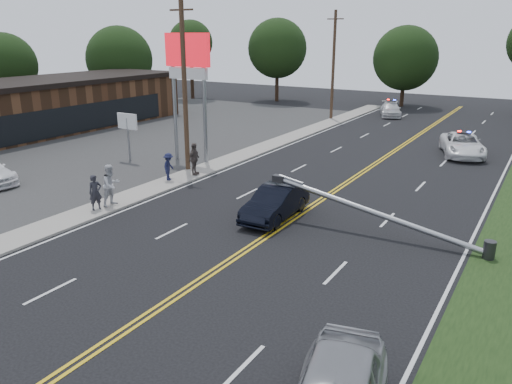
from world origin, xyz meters
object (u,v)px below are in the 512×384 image
Objects in this scene: fallen_streetlight at (386,216)px; bystander_b at (111,185)px; utility_pole_mid at (184,86)px; crashed_sedan at (275,203)px; utility_pole_far at (333,65)px; emergency_b at (391,110)px; pylon_sign at (188,67)px; bystander_c at (169,167)px; bystander_a at (95,192)px; small_sign at (128,125)px; bystander_d at (194,159)px; emergency_a at (462,145)px.

fallen_streetlight is 12.67m from bystander_b.
utility_pole_mid reaches higher than crashed_sedan.
utility_pole_far reaches higher than emergency_b.
bystander_c is at bearing -66.77° from pylon_sign.
bystander_a is (-7.52, -3.62, 0.23)m from crashed_sedan.
utility_pole_far is (-13.39, 26.00, 4.17)m from fallen_streetlight.
small_sign reaches higher than fallen_streetlight.
utility_pole_far is at bearing -7.82° from bystander_d.
bystander_b is at bearing -115.40° from emergency_b.
crashed_sedan is (-4.94, -0.32, -0.20)m from fallen_streetlight.
emergency_a is at bearing -77.03° from emergency_b.
utility_pole_mid is at bearing 28.76° from bystander_a.
utility_pole_far is (4.80, 22.00, 2.75)m from small_sign.
bystander_b is 6.30m from bystander_d.
crashed_sedan is 2.64× the size of bystander_a.
crashed_sedan is at bearing -122.72° from bystander_c.
utility_pole_mid reaches higher than pylon_sign.
fallen_streetlight is 14.58m from utility_pole_mid.
crashed_sedan is 0.95× the size of emergency_b.
small_sign is 5.53m from utility_pole_mid.
utility_pole_mid is at bearing 43.88° from bystander_d.
emergency_b is at bearing 106.34° from fallen_streetlight.
utility_pole_mid is 19.10m from emergency_a.
utility_pole_far is 27.99m from crashed_sedan.
crashed_sedan is (8.45, -26.32, -4.36)m from utility_pole_far.
small_sign reaches higher than crashed_sedan.
pylon_sign is 4.00× the size of bystander_b.
pylon_sign reaches higher than crashed_sedan.
utility_pole_far is at bearing 105.17° from crashed_sedan.
bystander_c is at bearing -24.04° from small_sign.
emergency_a is (13.48, 12.81, -4.34)m from utility_pole_mid.
bystander_a is (0.93, -29.94, -4.13)m from utility_pole_far.
bystander_a is at bearing -54.20° from small_sign.
bystander_a is at bearing -156.89° from crashed_sedan.
bystander_c is (0.59, -2.40, -4.20)m from utility_pole_mid.
emergency_b is at bearing 94.90° from crashed_sedan.
crashed_sedan is (9.75, -6.32, -5.28)m from pylon_sign.
emergency_a is 1.16× the size of emergency_b.
utility_pole_far reaches higher than bystander_b.
fallen_streetlight is 6.10× the size of bystander_c.
pylon_sign is at bearing 123.02° from utility_pole_mid.
emergency_b is at bearing -17.23° from bystander_d.
small_sign is 0.58× the size of emergency_a.
bystander_a is (0.93, -7.94, -4.13)m from utility_pole_mid.
utility_pole_far is at bearing -17.61° from bystander_c.
small_sign is 6.08m from bystander_c.
crashed_sedan reaches higher than emergency_b.
emergency_a is (13.48, -9.19, -4.34)m from utility_pole_far.
small_sign reaches higher than emergency_a.
small_sign is 0.31× the size of utility_pole_mid.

